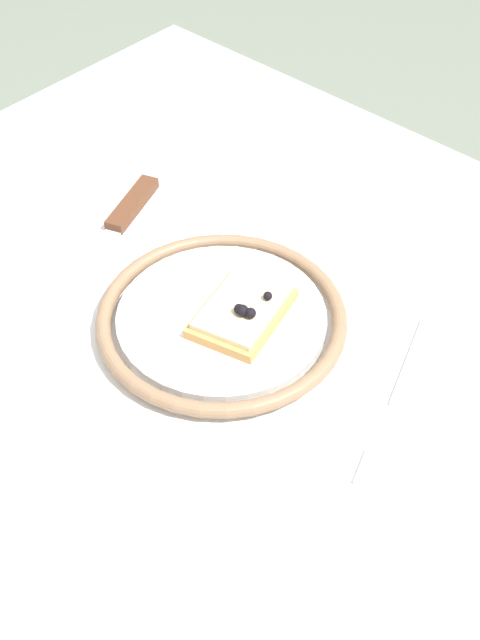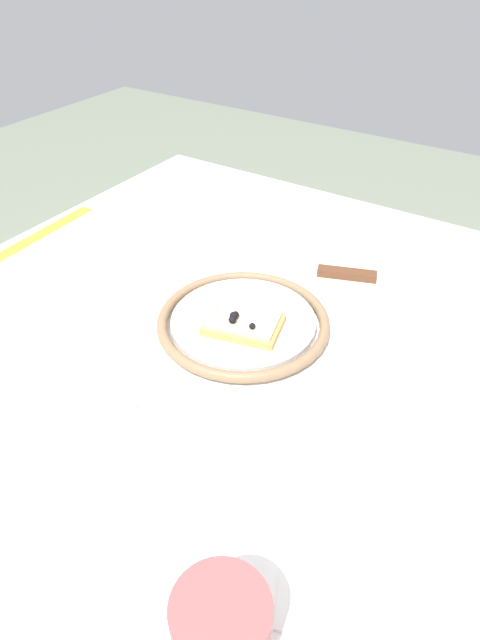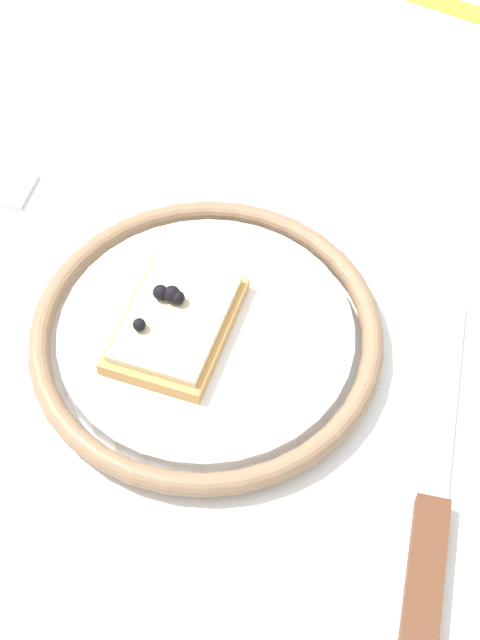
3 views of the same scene
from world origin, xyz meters
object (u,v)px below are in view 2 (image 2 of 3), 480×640
at_px(measuring_tape, 34,238).
at_px(plate, 243,322).
at_px(dining_table, 202,395).
at_px(napkin, 360,561).
at_px(cup, 222,639).
at_px(pizza_slice_near, 243,323).
at_px(fork, 186,419).
at_px(knife, 325,272).

bearing_deg(measuring_tape, plate, -94.12).
relative_size(dining_table, napkin, 7.23).
xyz_separation_m(cup, measuring_tape, (0.37, 0.64, -0.05)).
relative_size(cup, measuring_tape, 0.37).
relative_size(dining_table, measuring_tape, 3.82).
relative_size(dining_table, plate, 4.34).
relative_size(pizza_slice_near, cup, 1.15).
distance_m(measuring_tape, napkin, 0.74).
distance_m(pizza_slice_near, measuring_tape, 0.45).
distance_m(plate, napkin, 0.34).
bearing_deg(fork, dining_table, 30.69).
height_order(dining_table, fork, fork).
xyz_separation_m(pizza_slice_near, measuring_tape, (0.03, 0.45, -0.02)).
height_order(pizza_slice_near, fork, pizza_slice_near).
xyz_separation_m(pizza_slice_near, cup, (-0.34, -0.20, 0.02)).
height_order(pizza_slice_near, measuring_tape, pizza_slice_near).
distance_m(plate, measuring_tape, 0.44).
xyz_separation_m(dining_table, pizza_slice_near, (0.03, -0.05, 0.13)).
height_order(plate, knife, plate).
xyz_separation_m(plate, cup, (-0.35, -0.21, 0.04)).
height_order(pizza_slice_near, knife, pizza_slice_near).
xyz_separation_m(dining_table, fork, (-0.12, -0.07, 0.11)).
bearing_deg(fork, pizza_slice_near, 8.88).
xyz_separation_m(dining_table, napkin, (-0.17, -0.30, 0.11)).
bearing_deg(cup, napkin, -22.75).
xyz_separation_m(plate, knife, (0.18, -0.04, -0.01)).
bearing_deg(dining_table, napkin, -119.58).
distance_m(dining_table, napkin, 0.36).
distance_m(dining_table, cup, 0.42).
bearing_deg(plate, fork, -168.61).
height_order(dining_table, cup, cup).
bearing_deg(cup, measuring_tape, 60.30).
bearing_deg(knife, pizza_slice_near, 172.74).
bearing_deg(measuring_tape, napkin, -111.04).
relative_size(dining_table, pizza_slice_near, 9.11).
distance_m(knife, fork, 0.35).
relative_size(knife, measuring_tape, 0.88).
height_order(knife, napkin, knife).
height_order(knife, measuring_tape, knife).
bearing_deg(fork, cup, -136.22).
bearing_deg(cup, fork, 43.78).
relative_size(fork, measuring_tape, 0.74).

